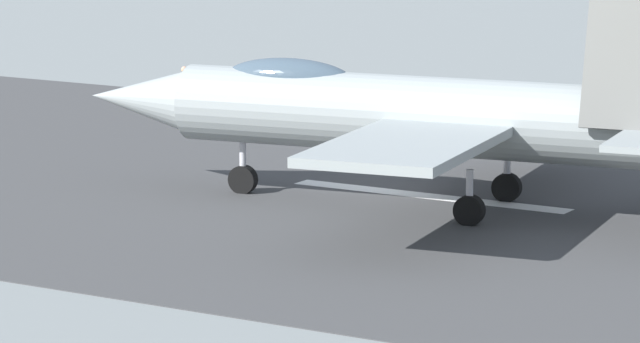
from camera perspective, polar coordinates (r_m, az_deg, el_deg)
ground_plane at (r=49.16m, az=2.78°, el=-0.72°), size 400.00×400.00×0.00m
runway_strip at (r=49.15m, az=2.79°, el=-0.71°), size 240.00×26.00×0.02m
fighter_jet at (r=47.06m, az=3.02°, el=1.83°), size 18.01×14.48×5.68m
crew_person at (r=63.93m, az=-4.21°, el=2.57°), size 0.47×0.61×1.56m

